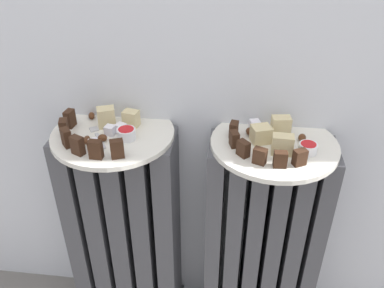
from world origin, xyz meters
TOP-DOWN VIEW (x-y plane):
  - radiator_left at (-0.19, 0.28)m, footprint 0.32×0.14m
  - radiator_right at (0.19, 0.28)m, footprint 0.32×0.14m
  - plate_left at (-0.19, 0.28)m, footprint 0.30×0.30m
  - plate_right at (0.19, 0.28)m, footprint 0.30×0.30m
  - dark_cake_slice_left_0 at (-0.31, 0.30)m, footprint 0.02×0.03m
  - dark_cake_slice_left_1 at (-0.30, 0.25)m, footprint 0.03×0.03m
  - dark_cake_slice_left_2 at (-0.28, 0.21)m, footprint 0.03×0.03m
  - dark_cake_slice_left_3 at (-0.24, 0.18)m, footprint 0.03×0.03m
  - dark_cake_slice_left_4 at (-0.20, 0.17)m, footprint 0.03×0.02m
  - dark_cake_slice_left_5 at (-0.15, 0.18)m, footprint 0.03×0.03m
  - marble_cake_slice_left_0 at (-0.22, 0.31)m, footprint 0.05×0.05m
  - marble_cake_slice_left_1 at (-0.16, 0.32)m, footprint 0.04×0.04m
  - turkish_delight_left_0 at (-0.17, 0.28)m, footprint 0.03×0.03m
  - turkish_delight_left_1 at (-0.20, 0.27)m, footprint 0.03×0.03m
  - turkish_delight_left_2 at (-0.22, 0.21)m, footprint 0.03×0.03m
  - medjool_date_left_0 at (-0.24, 0.23)m, footprint 0.02×0.03m
  - medjool_date_left_1 at (-0.27, 0.34)m, footprint 0.02×0.03m
  - medjool_date_left_2 at (-0.21, 0.24)m, footprint 0.02×0.02m
  - jam_bowl_left at (-0.15, 0.25)m, footprint 0.04×0.04m
  - dark_cake_slice_right_0 at (0.10, 0.30)m, footprint 0.02×0.03m
  - dark_cake_slice_right_1 at (0.10, 0.25)m, footprint 0.03×0.03m
  - dark_cake_slice_right_2 at (0.12, 0.21)m, footprint 0.03×0.03m
  - dark_cake_slice_right_3 at (0.16, 0.19)m, footprint 0.03×0.03m
  - dark_cake_slice_right_4 at (0.20, 0.18)m, footprint 0.03×0.02m
  - dark_cake_slice_right_5 at (0.24, 0.19)m, footprint 0.03×0.03m
  - marble_cake_slice_right_0 at (0.16, 0.28)m, footprint 0.05×0.05m
  - marble_cake_slice_right_1 at (0.21, 0.32)m, footprint 0.05×0.04m
  - marble_cake_slice_right_2 at (0.21, 0.23)m, footprint 0.05×0.03m
  - turkish_delight_right_0 at (0.20, 0.27)m, footprint 0.03×0.03m
  - turkish_delight_right_1 at (0.15, 0.34)m, footprint 0.03×0.03m
  - medjool_date_right_0 at (0.14, 0.31)m, footprint 0.03×0.03m
  - medjool_date_right_1 at (0.26, 0.29)m, footprint 0.02×0.03m
  - jam_bowl_right at (0.27, 0.24)m, footprint 0.04×0.04m
  - fork at (-0.23, 0.26)m, footprint 0.07×0.10m

SIDE VIEW (x-z plane):
  - radiator_right at x=0.19m, z-range 0.00..0.65m
  - radiator_left at x=-0.19m, z-range 0.00..0.65m
  - plate_left at x=-0.19m, z-range 0.65..0.66m
  - plate_right at x=0.19m, z-range 0.65..0.66m
  - fork at x=-0.23m, z-range 0.66..0.66m
  - medjool_date_left_1 at x=-0.27m, z-range 0.66..0.68m
  - medjool_date_left_0 at x=-0.24m, z-range 0.66..0.68m
  - medjool_date_right_0 at x=0.14m, z-range 0.66..0.68m
  - medjool_date_right_1 at x=0.26m, z-range 0.66..0.68m
  - medjool_date_left_2 at x=-0.21m, z-range 0.66..0.68m
  - turkish_delight_left_2 at x=-0.22m, z-range 0.66..0.68m
  - turkish_delight_left_0 at x=-0.17m, z-range 0.66..0.68m
  - turkish_delight_left_1 at x=-0.20m, z-range 0.66..0.68m
  - turkish_delight_right_0 at x=0.20m, z-range 0.66..0.68m
  - turkish_delight_right_1 at x=0.15m, z-range 0.66..0.69m
  - jam_bowl_right at x=0.27m, z-range 0.66..0.69m
  - jam_bowl_left at x=-0.15m, z-range 0.66..0.69m
  - dark_cake_slice_right_0 at x=0.10m, z-range 0.66..0.70m
  - dark_cake_slice_right_1 at x=0.10m, z-range 0.66..0.70m
  - dark_cake_slice_right_2 at x=0.12m, z-range 0.66..0.70m
  - dark_cake_slice_right_3 at x=0.16m, z-range 0.66..0.70m
  - dark_cake_slice_right_4 at x=0.20m, z-range 0.66..0.70m
  - dark_cake_slice_right_5 at x=0.24m, z-range 0.66..0.70m
  - marble_cake_slice_right_0 at x=0.16m, z-range 0.66..0.70m
  - marble_cake_slice_left_1 at x=-0.16m, z-range 0.66..0.70m
  - dark_cake_slice_left_0 at x=-0.31m, z-range 0.66..0.71m
  - dark_cake_slice_left_1 at x=-0.30m, z-range 0.66..0.71m
  - dark_cake_slice_left_2 at x=-0.28m, z-range 0.66..0.71m
  - dark_cake_slice_left_3 at x=-0.24m, z-range 0.66..0.71m
  - dark_cake_slice_left_4 at x=-0.20m, z-range 0.66..0.71m
  - dark_cake_slice_left_5 at x=-0.15m, z-range 0.66..0.71m
  - marble_cake_slice_right_2 at x=0.21m, z-range 0.66..0.71m
  - marble_cake_slice_right_1 at x=0.21m, z-range 0.66..0.71m
  - marble_cake_slice_left_0 at x=-0.22m, z-range 0.66..0.71m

